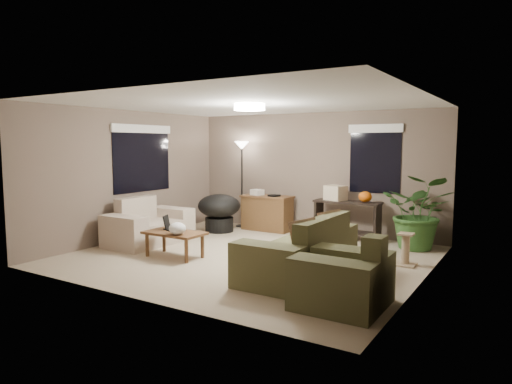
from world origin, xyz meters
The scene contains 20 objects.
room_shell centered at (0.00, 0.00, 1.25)m, with size 5.50×5.50×5.50m.
main_sofa centered at (1.21, -0.50, 0.29)m, with size 0.95×2.20×0.85m.
throw_pillows centered at (1.46, -0.50, 0.65)m, with size 0.31×1.38×0.47m.
loveseat centered at (-2.15, -0.16, 0.30)m, with size 0.90×1.60×0.85m.
armchair centered at (2.18, -1.42, 0.30)m, with size 0.95×1.00×0.85m.
coffee_table centered at (-1.01, -0.71, 0.36)m, with size 1.00×0.55×0.42m.
laptop centered at (-1.18, -0.61, 0.48)m, with size 0.43×0.34×0.24m.
plastic_bag centered at (-0.81, -0.86, 0.52)m, with size 0.28×0.25×0.20m, color white.
desk centered at (-0.90, 2.11, 0.38)m, with size 1.10×0.50×0.75m.
desk_papers centered at (-1.06, 2.10, 0.80)m, with size 0.71×0.30×0.12m.
console_table centered at (0.89, 2.14, 0.44)m, with size 1.30×0.40×0.75m.
pumpkin centered at (1.24, 2.14, 0.85)m, with size 0.25×0.25×0.21m, color orange.
cardboard_box centered at (0.64, 2.14, 0.89)m, with size 0.39×0.29×0.29m, color beige.
papasan_chair centered at (-1.70, 1.46, 0.47)m, with size 0.96×0.96×0.80m.
floor_lamp centered at (-1.62, 2.21, 1.60)m, with size 0.32×0.32×1.91m.
ceiling_fixture centered at (0.00, 0.00, 2.44)m, with size 0.50×0.50×0.10m, color white.
houseplant centered at (2.28, 1.97, 0.52)m, with size 1.19×1.32×1.03m, color #2D5923.
cat_scratching_post centered at (2.35, 0.75, 0.21)m, with size 0.32×0.32×0.50m.
window_left centered at (-2.73, 0.30, 1.78)m, with size 0.05×1.56×1.33m.
window_back centered at (1.30, 2.48, 1.79)m, with size 1.06×0.05×1.33m.
Camera 1 is at (3.99, -6.26, 1.85)m, focal length 32.00 mm.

